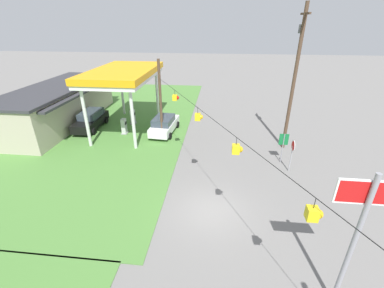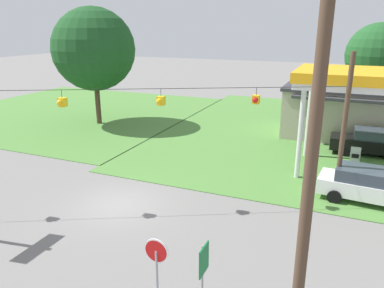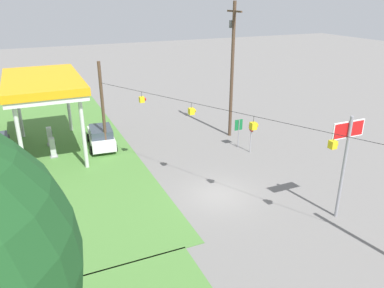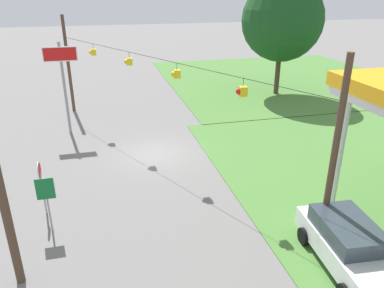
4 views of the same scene
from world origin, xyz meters
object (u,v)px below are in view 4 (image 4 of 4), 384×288
at_px(car_at_pumps_front, 349,245).
at_px(stop_sign_overhead, 62,71).
at_px(route_sign, 46,194).
at_px(tree_west_verge, 282,20).
at_px(stop_sign_roadside, 40,177).

relative_size(car_at_pumps_front, stop_sign_overhead, 0.82).
xyz_separation_m(car_at_pumps_front, stop_sign_overhead, (-16.04, -10.14, 3.33)).
relative_size(route_sign, tree_west_verge, 0.24).
relative_size(stop_sign_roadside, route_sign, 1.04).
distance_m(stop_sign_roadside, tree_west_verge, 24.65).
height_order(stop_sign_roadside, route_sign, stop_sign_roadside).
relative_size(stop_sign_overhead, tree_west_verge, 0.60).
distance_m(stop_sign_overhead, route_sign, 11.59).
height_order(stop_sign_overhead, route_sign, stop_sign_overhead).
distance_m(car_at_pumps_front, stop_sign_overhead, 19.26).
bearing_deg(stop_sign_roadside, tree_west_verge, -49.62).
height_order(stop_sign_roadside, tree_west_verge, tree_west_verge).
bearing_deg(tree_west_verge, route_sign, -46.73).
bearing_deg(car_at_pumps_front, stop_sign_roadside, -114.77).
distance_m(stop_sign_roadside, route_sign, 1.40).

